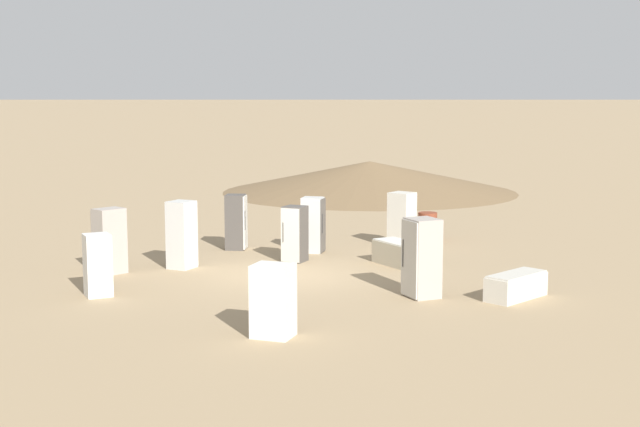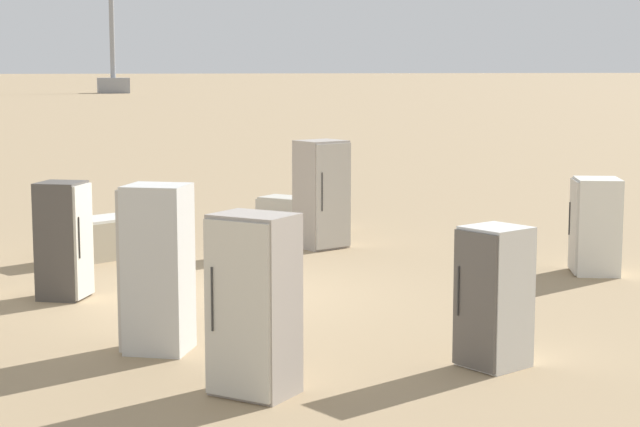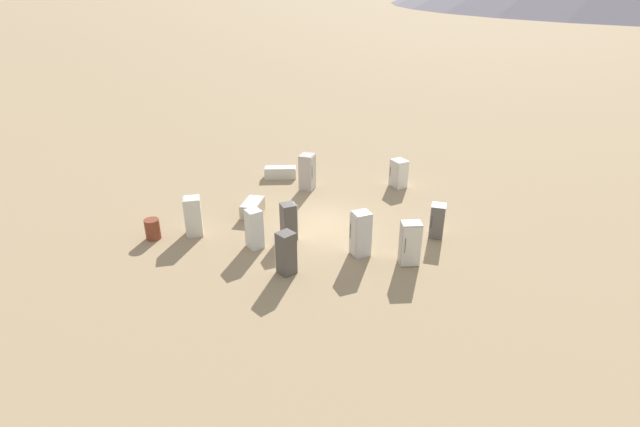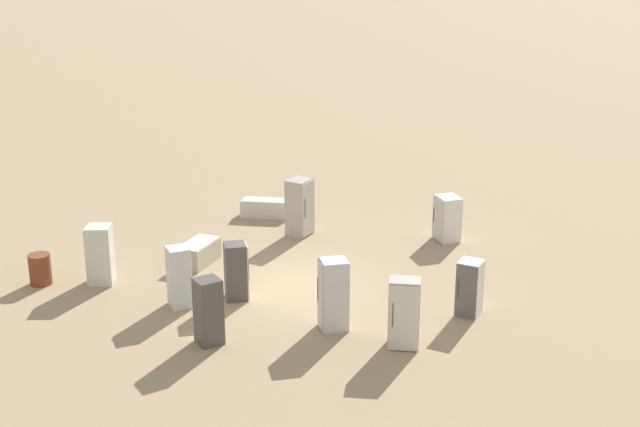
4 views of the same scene
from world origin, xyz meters
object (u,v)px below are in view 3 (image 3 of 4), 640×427
Objects in this scene: discarded_fridge_7 at (307,172)px; discarded_fridge_9 at (286,253)px; discarded_fridge_4 at (254,229)px; discarded_fridge_0 at (280,172)px; discarded_fridge_1 at (253,208)px; discarded_fridge_2 at (399,173)px; discarded_fridge_5 at (289,221)px; discarded_fridge_3 at (437,221)px; discarded_fridge_10 at (410,243)px; discarded_fridge_6 at (361,234)px; discarded_fridge_8 at (193,216)px; rusty_barrel at (153,229)px.

discarded_fridge_7 is 8.21m from discarded_fridge_9.
discarded_fridge_4 is 2.46m from discarded_fridge_9.
discarded_fridge_7 reaches higher than discarded_fridge_0.
discarded_fridge_2 is at bearing 36.77° from discarded_fridge_1.
discarded_fridge_0 is 7.14m from discarded_fridge_5.
discarded_fridge_7 is at bearing 62.70° from discarded_fridge_1.
discarded_fridge_3 is (4.41, -3.62, 0.01)m from discarded_fridge_2.
discarded_fridge_10 reaches higher than discarded_fridge_1.
discarded_fridge_0 is 0.91× the size of discarded_fridge_6.
discarded_fridge_7 is at bearing -138.84° from discarded_fridge_0.
discarded_fridge_8 reaches higher than discarded_fridge_0.
discarded_fridge_10 is (7.90, 1.20, 0.55)m from discarded_fridge_1.
discarded_fridge_0 is 1.02× the size of discarded_fridge_1.
discarded_fridge_3 is 7.78m from discarded_fridge_7.
discarded_fridge_9 reaches higher than discarded_fridge_2.
discarded_fridge_4 is 1.05× the size of discarded_fridge_5.
discarded_fridge_3 is 12.19m from rusty_barrel.
rusty_barrel is at bearing 142.48° from discarded_fridge_0.
rusty_barrel is at bearing 58.83° from discarded_fridge_6.
discarded_fridge_5 is 5.49m from discarded_fridge_7.
discarded_fridge_6 reaches higher than discarded_fridge_0.
discarded_fridge_10 is at bearing -21.73° from discarded_fridge_1.
rusty_barrel reaches higher than discarded_fridge_0.
discarded_fridge_2 is (5.60, 3.32, 0.44)m from discarded_fridge_0.
discarded_fridge_6 reaches higher than discarded_fridge_1.
discarded_fridge_8 is 5.23m from discarded_fridge_9.
discarded_fridge_3 is 0.93× the size of discarded_fridge_5.
discarded_fridge_5 is at bearing 17.94° from discarded_fridge_3.
discarded_fridge_3 is (7.56, 3.86, 0.41)m from discarded_fridge_1.
rusty_barrel is (-4.53, -11.90, -0.29)m from discarded_fridge_2.
discarded_fridge_5 is at bearing -175.41° from discarded_fridge_0.
discarded_fridge_3 is at bearing -3.36° from discarded_fridge_1.
discarded_fridge_5 is 2.74m from discarded_fridge_9.
discarded_fridge_6 reaches higher than discarded_fridge_10.
discarded_fridge_4 is at bearing -69.75° from discarded_fridge_1.
discarded_fridge_10 is at bearing 43.99° from discarded_fridge_5.
discarded_fridge_0 is at bearing 97.10° from rusty_barrel.
discarded_fridge_8 is (-0.40, -2.99, 0.53)m from discarded_fridge_1.
discarded_fridge_3 is 0.88× the size of discarded_fridge_9.
discarded_fridge_5 reaches higher than rusty_barrel.
discarded_fridge_2 is at bearing 9.48° from discarded_fridge_4.
discarded_fridge_8 is 1.79m from rusty_barrel.
rusty_barrel is (1.07, -8.58, 0.14)m from discarded_fridge_0.
discarded_fridge_6 is (2.90, -7.01, 0.20)m from discarded_fridge_2.
discarded_fridge_4 is (4.86, -6.14, 0.54)m from discarded_fridge_0.
rusty_barrel is (-9.28, -5.63, -0.44)m from discarded_fridge_10.
discarded_fridge_1 is 3.02m from discarded_fridge_5.
discarded_fridge_8 is (-0.18, -6.99, -0.08)m from discarded_fridge_7.
discarded_fridge_1 is 1.87× the size of rusty_barrel.
rusty_barrel is at bearing 17.45° from discarded_fridge_3.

